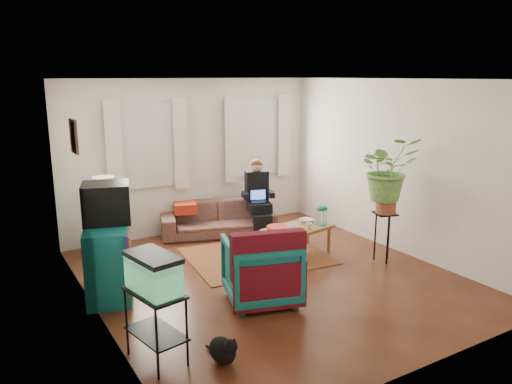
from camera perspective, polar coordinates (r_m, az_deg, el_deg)
floor at (r=6.79m, az=1.76°, el=-9.75°), size 4.50×5.00×0.01m
ceiling at (r=6.25m, az=1.93°, el=12.77°), size 4.50×5.00×0.01m
wall_back at (r=8.57m, az=-7.24°, el=4.06°), size 4.50×0.01×2.60m
wall_front at (r=4.57m, az=19.07°, el=-4.70°), size 4.50×0.01×2.60m
wall_left at (r=5.54m, az=-18.15°, el=-1.53°), size 0.01×5.00×2.60m
wall_right at (r=7.82m, az=15.88°, el=2.78°), size 0.01×5.00×2.60m
window_left at (r=8.23m, az=-12.35°, el=5.25°), size 1.08×0.04×1.38m
window_right at (r=9.08m, az=0.04°, el=6.27°), size 1.08×0.04×1.38m
curtains_left at (r=8.16m, az=-12.17°, el=5.18°), size 1.36×0.06×1.50m
curtains_right at (r=9.02m, az=0.30°, el=6.22°), size 1.36×0.06×1.50m
picture_frame at (r=6.26m, az=-20.04°, el=6.02°), size 0.04×0.32×0.40m
area_rug at (r=7.53m, az=0.07°, el=-7.32°), size 2.16×1.81×0.01m
sofa at (r=8.47m, az=-4.35°, el=-2.41°), size 2.05×1.31×0.75m
seated_person at (r=8.54m, az=0.20°, el=-0.88°), size 0.64×0.71×1.14m
side_table at (r=7.80m, az=-16.65°, el=-4.74°), size 0.49×0.49×0.64m
table_lamp at (r=7.64m, az=-16.94°, el=-0.53°), size 0.37×0.37×0.58m
dresser at (r=6.40m, az=-16.53°, el=-7.43°), size 0.77×1.10×0.90m
crt_tv at (r=6.29m, az=-16.73°, el=-1.19°), size 0.67×0.64×0.48m
aquarium_stand at (r=4.93m, az=-11.36°, el=-14.81°), size 0.47×0.69×0.70m
aquarium at (r=4.71m, az=-11.65°, el=-9.01°), size 0.42×0.63×0.37m
black_cat at (r=4.92m, az=-3.85°, el=-17.33°), size 0.26×0.37×0.30m
armchair at (r=6.00m, az=0.58°, el=-8.53°), size 1.01×0.98×0.85m
serape_throw at (r=5.64m, az=1.45°, el=-8.06°), size 0.87×0.43×0.70m
coffee_table at (r=7.56m, az=4.79°, el=-5.59°), size 1.14×0.76×0.44m
cup_a at (r=7.25m, az=4.07°, el=-4.21°), size 0.14×0.14×0.09m
cup_b at (r=7.40m, az=6.05°, el=-3.90°), size 0.11×0.11×0.09m
bowl at (r=7.75m, az=5.78°, el=-3.25°), size 0.24×0.24×0.05m
snack_tray at (r=7.39m, az=2.48°, el=-4.08°), size 0.38×0.38×0.04m
birdcage at (r=7.61m, az=7.51°, el=-2.60°), size 0.20×0.20×0.31m
plant_stand at (r=7.48m, az=14.40°, el=-5.00°), size 0.39×0.39×0.72m
potted_plant at (r=7.27m, az=14.79°, el=1.48°), size 1.02×0.95×0.92m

